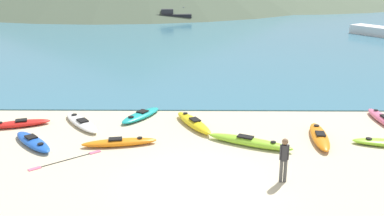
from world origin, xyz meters
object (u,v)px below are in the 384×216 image
object	(u,v)px
kayak_on_sand_5	(18,124)
person_near_foreground	(284,157)
kayak_on_sand_1	(319,136)
kayak_on_sand_7	(33,142)
kayak_on_sand_9	(119,142)
kayak_on_sand_0	(249,142)
kayak_on_sand_6	(141,115)
moored_boat_1	(171,17)
kayak_on_sand_4	(384,119)
loose_paddle	(66,160)
kayak_on_sand_3	(81,122)
moored_boat_4	(374,31)
moored_boat_2	(184,15)
kayak_on_sand_2	(193,123)

from	to	relation	value
kayak_on_sand_5	person_near_foreground	size ratio (longest dim) A/B	1.82
kayak_on_sand_5	kayak_on_sand_1	bearing A→B (deg)	-6.56
kayak_on_sand_7	kayak_on_sand_9	world-z (taller)	kayak_on_sand_7
kayak_on_sand_0	person_near_foreground	bearing A→B (deg)	-76.41
kayak_on_sand_5	kayak_on_sand_9	size ratio (longest dim) A/B	0.92
kayak_on_sand_6	moored_boat_1	xyz separation A→B (m)	(-0.62, 37.19, 0.45)
kayak_on_sand_4	loose_paddle	xyz separation A→B (m)	(-13.34, -4.26, -0.15)
kayak_on_sand_5	kayak_on_sand_7	xyz separation A→B (m)	(1.39, -2.13, 0.01)
kayak_on_sand_3	kayak_on_sand_5	world-z (taller)	kayak_on_sand_5
kayak_on_sand_7	person_near_foreground	distance (m)	9.91
kayak_on_sand_9	moored_boat_1	xyz separation A→B (m)	(-0.16, 40.59, 0.44)
moored_boat_1	moored_boat_4	world-z (taller)	moored_boat_1
kayak_on_sand_9	person_near_foreground	xyz separation A→B (m)	(5.93, -3.06, 0.74)
kayak_on_sand_4	kayak_on_sand_6	bearing A→B (deg)	177.04
kayak_on_sand_5	moored_boat_4	distance (m)	37.54
moored_boat_1	moored_boat_2	xyz separation A→B (m)	(1.60, 2.23, 0.03)
kayak_on_sand_3	kayak_on_sand_7	size ratio (longest dim) A/B	1.17
kayak_on_sand_5	moored_boat_2	size ratio (longest dim) A/B	0.80
kayak_on_sand_4	kayak_on_sand_5	size ratio (longest dim) A/B	1.09
kayak_on_sand_2	kayak_on_sand_7	distance (m)	6.77
kayak_on_sand_4	loose_paddle	world-z (taller)	kayak_on_sand_4
kayak_on_sand_0	moored_boat_2	xyz separation A→B (m)	(-3.74, 42.76, 0.45)
kayak_on_sand_0	kayak_on_sand_7	size ratio (longest dim) A/B	1.34
kayak_on_sand_7	loose_paddle	xyz separation A→B (m)	(1.72, -1.46, -0.13)
moored_boat_2	moored_boat_4	bearing A→B (deg)	-34.56
kayak_on_sand_1	kayak_on_sand_3	world-z (taller)	kayak_on_sand_1
kayak_on_sand_3	kayak_on_sand_6	bearing A→B (deg)	22.15
kayak_on_sand_9	moored_boat_4	bearing A→B (deg)	54.30
moored_boat_2	moored_boat_1	bearing A→B (deg)	-125.73
kayak_on_sand_3	kayak_on_sand_9	bearing A→B (deg)	-48.46
kayak_on_sand_3	kayak_on_sand_4	world-z (taller)	kayak_on_sand_4
kayak_on_sand_2	kayak_on_sand_1	bearing A→B (deg)	-17.14
kayak_on_sand_2	kayak_on_sand_3	size ratio (longest dim) A/B	1.02
kayak_on_sand_7	kayak_on_sand_0	bearing A→B (deg)	0.28
moored_boat_2	moored_boat_4	world-z (taller)	moored_boat_2
kayak_on_sand_5	moored_boat_1	size ratio (longest dim) A/B	0.55
person_near_foreground	moored_boat_1	world-z (taller)	moored_boat_1
kayak_on_sand_4	kayak_on_sand_0	bearing A→B (deg)	-156.74
kayak_on_sand_7	kayak_on_sand_9	distance (m)	3.46
moored_boat_2	kayak_on_sand_2	bearing A→B (deg)	-87.89
kayak_on_sand_2	kayak_on_sand_9	bearing A→B (deg)	-142.50
kayak_on_sand_0	loose_paddle	distance (m)	7.08
kayak_on_sand_0	kayak_on_sand_1	size ratio (longest dim) A/B	1.09
kayak_on_sand_0	kayak_on_sand_6	world-z (taller)	kayak_on_sand_0
kayak_on_sand_5	person_near_foreground	world-z (taller)	person_near_foreground
moored_boat_1	moored_boat_2	bearing A→B (deg)	54.27
kayak_on_sand_6	moored_boat_4	size ratio (longest dim) A/B	0.56
kayak_on_sand_7	moored_boat_4	world-z (taller)	moored_boat_4
kayak_on_sand_0	kayak_on_sand_2	bearing A→B (deg)	135.68
kayak_on_sand_1	kayak_on_sand_4	size ratio (longest dim) A/B	1.03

